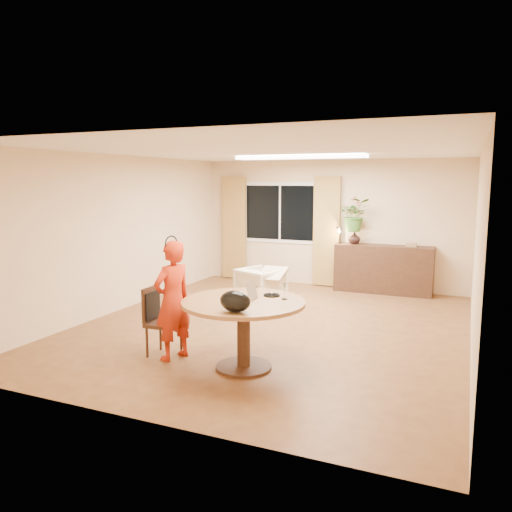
{
  "coord_description": "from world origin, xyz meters",
  "views": [
    {
      "loc": [
        2.64,
        -6.79,
        2.18
      ],
      "look_at": [
        -0.19,
        -0.2,
        1.09
      ],
      "focal_mm": 35.0,
      "sensor_mm": 36.0,
      "label": 1
    }
  ],
  "objects": [
    {
      "name": "dining_table",
      "position": [
        0.3,
        -1.71,
        0.64
      ],
      "size": [
        1.43,
        1.43,
        0.81
      ],
      "color": "brown",
      "rests_on": "floor"
    },
    {
      "name": "armchair",
      "position": [
        -0.71,
        1.23,
        0.33
      ],
      "size": [
        0.92,
        0.93,
        0.65
      ],
      "primitive_type": "imported",
      "rotation": [
        0.0,
        0.0,
        2.75
      ],
      "color": "beige",
      "rests_on": "floor"
    },
    {
      "name": "vase",
      "position": [
        0.56,
        3.01,
        1.06
      ],
      "size": [
        0.29,
        0.29,
        0.25
      ],
      "primitive_type": "imported",
      "rotation": [
        0.0,
        0.0,
        0.25
      ],
      "color": "black",
      "rests_on": "sideboard"
    },
    {
      "name": "curtain_right",
      "position": [
        -0.05,
        3.15,
        1.15
      ],
      "size": [
        0.55,
        0.08,
        2.25
      ],
      "primitive_type": "cube",
      "color": "olive",
      "rests_on": "wall_back"
    },
    {
      "name": "handbag",
      "position": [
        0.43,
        -2.2,
        0.93
      ],
      "size": [
        0.39,
        0.29,
        0.23
      ],
      "primitive_type": null,
      "rotation": [
        0.0,
        0.0,
        -0.3
      ],
      "color": "black",
      "rests_on": "dining_table"
    },
    {
      "name": "wall_back",
      "position": [
        0.0,
        3.25,
        1.3
      ],
      "size": [
        5.5,
        0.0,
        5.5
      ],
      "primitive_type": "plane",
      "rotation": [
        1.57,
        0.0,
        0.0
      ],
      "color": "#D2B288",
      "rests_on": "floor"
    },
    {
      "name": "ceiling_panel",
      "position": [
        0.0,
        1.2,
        2.57
      ],
      "size": [
        2.2,
        0.35,
        0.05
      ],
      "primitive_type": "cube",
      "color": "white",
      "rests_on": "ceiling"
    },
    {
      "name": "wall_right",
      "position": [
        2.75,
        0.0,
        1.3
      ],
      "size": [
        0.0,
        6.5,
        6.5
      ],
      "primitive_type": "plane",
      "rotation": [
        1.57,
        0.0,
        -1.57
      ],
      "color": "#D2B288",
      "rests_on": "floor"
    },
    {
      "name": "tumbler",
      "position": [
        0.34,
        -1.48,
        0.87
      ],
      "size": [
        0.1,
        0.1,
        0.12
      ],
      "primitive_type": null,
      "rotation": [
        0.0,
        0.0,
        0.26
      ],
      "color": "white",
      "rests_on": "dining_table"
    },
    {
      "name": "pot_lid",
      "position": [
        0.52,
        -1.36,
        0.83
      ],
      "size": [
        0.23,
        0.23,
        0.03
      ],
      "primitive_type": null,
      "rotation": [
        0.0,
        0.0,
        0.15
      ],
      "color": "white",
      "rests_on": "dining_table"
    },
    {
      "name": "sideboard",
      "position": [
        1.15,
        3.01,
        0.47
      ],
      "size": [
        1.87,
        0.46,
        0.93
      ],
      "primitive_type": "cube",
      "color": "black",
      "rests_on": "floor"
    },
    {
      "name": "ceiling",
      "position": [
        0.0,
        0.0,
        2.6
      ],
      "size": [
        6.5,
        6.5,
        0.0
      ],
      "primitive_type": "plane",
      "rotation": [
        3.14,
        0.0,
        0.0
      ],
      "color": "white",
      "rests_on": "wall_back"
    },
    {
      "name": "laptop",
      "position": [
        0.22,
        -1.65,
        0.93
      ],
      "size": [
        0.34,
        0.23,
        0.23
      ],
      "primitive_type": null,
      "rotation": [
        0.0,
        0.0,
        0.01
      ],
      "color": "#B7B7BC",
      "rests_on": "dining_table"
    },
    {
      "name": "throw",
      "position": [
        -0.46,
        1.14,
        0.67
      ],
      "size": [
        0.47,
        0.56,
        0.03
      ],
      "primitive_type": null,
      "rotation": [
        0.0,
        0.0,
        0.03
      ],
      "color": "beige",
      "rests_on": "armchair"
    },
    {
      "name": "dining_chair",
      "position": [
        -0.8,
        -1.69,
        0.43
      ],
      "size": [
        0.42,
        0.39,
        0.87
      ],
      "primitive_type": null,
      "rotation": [
        0.0,
        0.0,
        0.03
      ],
      "color": "black",
      "rests_on": "floor"
    },
    {
      "name": "curtain_left",
      "position": [
        -2.15,
        3.15,
        1.15
      ],
      "size": [
        0.55,
        0.08,
        2.25
      ],
      "primitive_type": "cube",
      "color": "olive",
      "rests_on": "wall_back"
    },
    {
      "name": "bouquet",
      "position": [
        0.55,
        3.01,
        1.51
      ],
      "size": [
        0.73,
        0.68,
        0.66
      ],
      "primitive_type": "imported",
      "rotation": [
        0.0,
        0.0,
        0.32
      ],
      "color": "#3B6D29",
      "rests_on": "vase"
    },
    {
      "name": "wall_left",
      "position": [
        -2.75,
        0.0,
        1.3
      ],
      "size": [
        0.0,
        6.5,
        6.5
      ],
      "primitive_type": "plane",
      "rotation": [
        1.57,
        0.0,
        1.57
      ],
      "color": "#D2B288",
      "rests_on": "floor"
    },
    {
      "name": "wine_glass",
      "position": [
        0.72,
        -1.46,
        0.91
      ],
      "size": [
        0.09,
        0.09,
        0.2
      ],
      "primitive_type": null,
      "rotation": [
        0.0,
        0.0,
        0.34
      ],
      "color": "white",
      "rests_on": "dining_table"
    },
    {
      "name": "book_stack",
      "position": [
        1.65,
        3.01,
        0.98
      ],
      "size": [
        0.23,
        0.19,
        0.08
      ],
      "primitive_type": null,
      "rotation": [
        0.0,
        0.0,
        0.21
      ],
      "color": "brown",
      "rests_on": "sideboard"
    },
    {
      "name": "desk_lamp",
      "position": [
        0.27,
        2.96,
        1.11
      ],
      "size": [
        0.15,
        0.15,
        0.34
      ],
      "primitive_type": null,
      "rotation": [
        0.0,
        0.0,
        0.1
      ],
      "color": "black",
      "rests_on": "sideboard"
    },
    {
      "name": "window",
      "position": [
        -1.1,
        3.23,
        1.5
      ],
      "size": [
        1.7,
        0.03,
        1.3
      ],
      "color": "white",
      "rests_on": "wall_back"
    },
    {
      "name": "child",
      "position": [
        -0.63,
        -1.75,
        0.73
      ],
      "size": [
        0.62,
        0.51,
        1.47
      ],
      "primitive_type": "imported",
      "rotation": [
        0.0,
        0.0,
        -1.9
      ],
      "color": "red",
      "rests_on": "floor"
    },
    {
      "name": "floor",
      "position": [
        0.0,
        0.0,
        0.0
      ],
      "size": [
        6.5,
        6.5,
        0.0
      ],
      "primitive_type": "plane",
      "color": "brown",
      "rests_on": "ground"
    }
  ]
}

